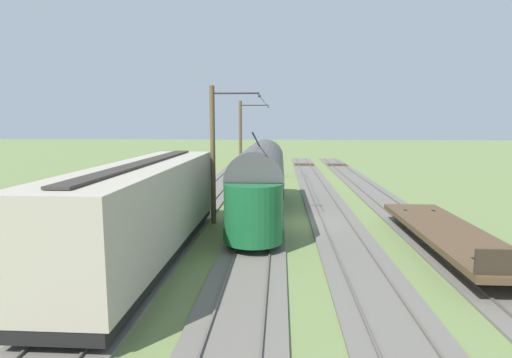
# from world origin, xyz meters

# --- Properties ---
(ground_plane) EXTENTS (220.00, 220.00, 0.00)m
(ground_plane) POSITION_xyz_m (0.00, 0.00, 0.00)
(ground_plane) COLOR olive
(track_streetcar_siding) EXTENTS (2.80, 80.00, 0.18)m
(track_streetcar_siding) POSITION_xyz_m (-6.32, -0.31, 0.05)
(track_streetcar_siding) COLOR #666059
(track_streetcar_siding) RESTS_ON ground
(track_adjacent_siding) EXTENTS (2.80, 80.00, 0.18)m
(track_adjacent_siding) POSITION_xyz_m (-2.11, -0.31, 0.05)
(track_adjacent_siding) COLOR #666059
(track_adjacent_siding) RESTS_ON ground
(track_third_siding) EXTENTS (2.80, 80.00, 0.18)m
(track_third_siding) POSITION_xyz_m (2.11, -0.31, 0.05)
(track_third_siding) COLOR #666059
(track_third_siding) RESTS_ON ground
(track_outer_siding) EXTENTS (2.80, 80.00, 0.18)m
(track_outer_siding) POSITION_xyz_m (6.32, -0.31, 0.05)
(track_outer_siding) COLOR #666059
(track_outer_siding) RESTS_ON ground
(vintage_streetcar) EXTENTS (2.65, 16.10, 5.00)m
(vintage_streetcar) POSITION_xyz_m (2.11, -1.75, 2.25)
(vintage_streetcar) COLOR #196033
(vintage_streetcar) RESTS_ON ground
(flatcar_adjacent) EXTENTS (2.80, 11.01, 1.60)m
(flatcar_adjacent) POSITION_xyz_m (-6.32, 4.78, 0.86)
(flatcar_adjacent) COLOR brown
(flatcar_adjacent) RESTS_ON ground
(boxcar_far_siding) EXTENTS (2.96, 14.02, 3.85)m
(boxcar_far_siding) POSITION_xyz_m (6.32, 6.56, 2.17)
(boxcar_far_siding) COLOR #B2A893
(boxcar_far_siding) RESTS_ON ground
(catenary_pole_foreground) EXTENTS (2.76, 0.28, 7.49)m
(catenary_pole_foreground) POSITION_xyz_m (4.58, -15.07, 3.90)
(catenary_pole_foreground) COLOR brown
(catenary_pole_foreground) RESTS_ON ground
(catenary_pole_mid_near) EXTENTS (2.76, 0.28, 7.49)m
(catenary_pole_mid_near) POSITION_xyz_m (4.58, 0.23, 3.90)
(catenary_pole_mid_near) COLOR brown
(catenary_pole_mid_near) RESTS_ON ground
(overhead_wire_run) EXTENTS (2.55, 19.30, 0.18)m
(overhead_wire_run) POSITION_xyz_m (2.20, -8.01, 6.95)
(overhead_wire_run) COLOR black
(overhead_wire_run) RESTS_ON ground
(spare_tie_stack) EXTENTS (2.40, 2.40, 0.54)m
(spare_tie_stack) POSITION_xyz_m (9.99, 2.30, 0.27)
(spare_tie_stack) COLOR #47331E
(spare_tie_stack) RESTS_ON ground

